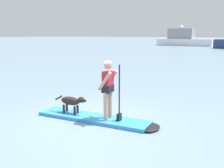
% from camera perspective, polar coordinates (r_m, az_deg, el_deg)
% --- Properties ---
extents(ground_plane, '(400.00, 400.00, 0.00)m').
position_cam_1_polar(ground_plane, '(7.80, -4.11, -7.66)').
color(ground_plane, gray).
extents(paddleboard, '(3.75, 1.18, 0.10)m').
position_cam_1_polar(paddleboard, '(7.67, -2.62, -7.56)').
color(paddleboard, '#338CD8').
rests_on(paddleboard, ground_plane).
extents(person_paddler, '(0.63, 0.52, 1.64)m').
position_cam_1_polar(person_paddler, '(7.29, -0.80, -0.44)').
color(person_paddler, tan).
rests_on(person_paddler, paddleboard).
extents(dog, '(1.12, 0.30, 0.54)m').
position_cam_1_polar(dog, '(8.05, -8.63, -3.73)').
color(dog, '#2D231E').
rests_on(dog, paddleboard).
extents(moored_boat_far_port, '(11.92, 3.04, 4.27)m').
position_cam_1_polar(moored_boat_far_port, '(59.21, 15.14, 9.25)').
color(moored_boat_far_port, white).
rests_on(moored_boat_far_port, ground_plane).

